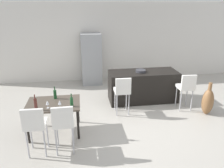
% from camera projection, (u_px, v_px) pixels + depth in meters
% --- Properties ---
extents(ground_plane, '(10.00, 10.00, 0.00)m').
position_uv_depth(ground_plane, '(136.00, 115.00, 5.88)').
color(ground_plane, '#ADA89E').
extents(back_wall, '(10.00, 0.12, 2.90)m').
position_uv_depth(back_wall, '(117.00, 42.00, 8.29)').
color(back_wall, silver).
rests_on(back_wall, ground_plane).
extents(kitchen_island, '(2.04, 0.81, 0.92)m').
position_uv_depth(kitchen_island, '(143.00, 86.00, 6.62)').
color(kitchen_island, black).
rests_on(kitchen_island, ground_plane).
extents(bar_chair_left, '(0.40, 0.40, 1.05)m').
position_uv_depth(bar_chair_left, '(122.00, 90.00, 5.70)').
color(bar_chair_left, white).
rests_on(bar_chair_left, ground_plane).
extents(bar_chair_middle, '(0.41, 0.41, 1.05)m').
position_uv_depth(bar_chair_middle, '(186.00, 86.00, 5.94)').
color(bar_chair_middle, white).
rests_on(bar_chair_middle, ground_plane).
extents(dining_table, '(1.17, 0.84, 0.74)m').
position_uv_depth(dining_table, '(54.00, 106.00, 4.87)').
color(dining_table, '#4C4238').
rests_on(dining_table, ground_plane).
extents(dining_chair_near, '(0.41, 0.41, 1.05)m').
position_uv_depth(dining_chair_near, '(35.00, 123.00, 4.10)').
color(dining_chair_near, white).
rests_on(dining_chair_near, ground_plane).
extents(dining_chair_far, '(0.41, 0.41, 1.05)m').
position_uv_depth(dining_chair_far, '(63.00, 121.00, 4.17)').
color(dining_chair_far, white).
rests_on(dining_chair_far, ground_plane).
extents(wine_bottle_far, '(0.06, 0.06, 0.35)m').
position_uv_depth(wine_bottle_far, '(36.00, 104.00, 4.48)').
color(wine_bottle_far, '#471E19').
rests_on(wine_bottle_far, dining_table).
extents(wine_bottle_end, '(0.07, 0.07, 0.30)m').
position_uv_depth(wine_bottle_end, '(72.00, 102.00, 4.65)').
color(wine_bottle_end, '#194723').
rests_on(wine_bottle_end, dining_table).
extents(wine_bottle_inner, '(0.07, 0.07, 0.29)m').
position_uv_depth(wine_bottle_inner, '(55.00, 94.00, 5.03)').
color(wine_bottle_inner, '#194723').
rests_on(wine_bottle_inner, dining_table).
extents(wine_glass_left, '(0.07, 0.07, 0.17)m').
position_uv_depth(wine_glass_left, '(60.00, 103.00, 4.57)').
color(wine_glass_left, silver).
rests_on(wine_glass_left, dining_table).
extents(wine_glass_middle, '(0.07, 0.07, 0.17)m').
position_uv_depth(wine_glass_middle, '(47.00, 103.00, 4.57)').
color(wine_glass_middle, silver).
rests_on(wine_glass_middle, dining_table).
extents(refrigerator, '(0.72, 0.68, 1.84)m').
position_uv_depth(refrigerator, '(91.00, 59.00, 7.93)').
color(refrigerator, '#939699').
rests_on(refrigerator, ground_plane).
extents(fruit_bowl, '(0.30, 0.30, 0.07)m').
position_uv_depth(fruit_bowl, '(141.00, 71.00, 6.41)').
color(fruit_bowl, '#333338').
rests_on(fruit_bowl, kitchen_island).
extents(floor_vase, '(0.31, 0.31, 0.89)m').
position_uv_depth(floor_vase, '(208.00, 101.00, 5.81)').
color(floor_vase, brown).
rests_on(floor_vase, ground_plane).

